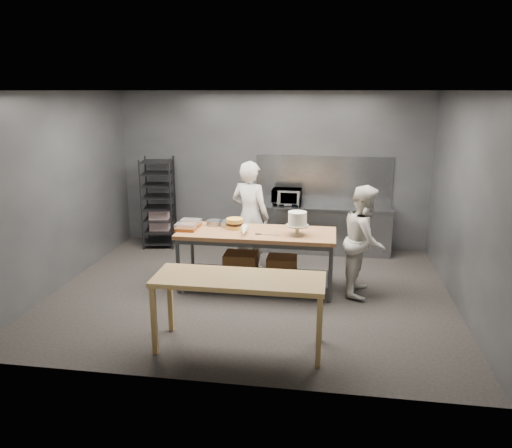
{
  "coord_description": "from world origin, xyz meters",
  "views": [
    {
      "loc": [
        1.16,
        -7.05,
        3.0
      ],
      "look_at": [
        0.05,
        0.13,
        1.05
      ],
      "focal_mm": 35.0,
      "sensor_mm": 36.0,
      "label": 1
    }
  ],
  "objects": [
    {
      "name": "cake_pans",
      "position": [
        -0.56,
        0.43,
        0.96
      ],
      "size": [
        0.48,
        0.27,
        0.07
      ],
      "color": "gray",
      "rests_on": "work_table"
    },
    {
      "name": "back_counter",
      "position": [
        1.0,
        2.18,
        0.45
      ],
      "size": [
        2.6,
        0.6,
        0.9
      ],
      "color": "slate",
      "rests_on": "ground"
    },
    {
      "name": "piping_bag",
      "position": [
        -0.1,
        -0.05,
        0.98
      ],
      "size": [
        0.16,
        0.39,
        0.12
      ],
      "primitive_type": "cone",
      "rotation": [
        1.57,
        0.0,
        0.12
      ],
      "color": "white",
      "rests_on": "work_table"
    },
    {
      "name": "layer_cake",
      "position": [
        -0.31,
        0.29,
        1.0
      ],
      "size": [
        0.27,
        0.27,
        0.16
      ],
      "color": "#FACC4F",
      "rests_on": "work_table"
    },
    {
      "name": "work_table",
      "position": [
        0.06,
        0.18,
        0.57
      ],
      "size": [
        2.4,
        0.9,
        0.92
      ],
      "color": "#8D5E38",
      "rests_on": "ground"
    },
    {
      "name": "chef_behind",
      "position": [
        -0.19,
        1.0,
        0.94
      ],
      "size": [
        0.8,
        0.66,
        1.88
      ],
      "primitive_type": "imported",
      "rotation": [
        0.0,
        0.0,
        2.78
      ],
      "color": "silver",
      "rests_on": "ground"
    },
    {
      "name": "splashback_panel",
      "position": [
        1.0,
        2.48,
        1.35
      ],
      "size": [
        2.6,
        0.02,
        0.9
      ],
      "primitive_type": "cube",
      "color": "slate",
      "rests_on": "back_counter"
    },
    {
      "name": "back_wall",
      "position": [
        0.0,
        2.5,
        1.5
      ],
      "size": [
        6.0,
        0.04,
        3.0
      ],
      "primitive_type": "cube",
      "color": "#4C4F54",
      "rests_on": "ground"
    },
    {
      "name": "microwave",
      "position": [
        0.32,
        2.18,
        1.05
      ],
      "size": [
        0.54,
        0.37,
        0.3
      ],
      "primitive_type": "imported",
      "color": "black",
      "rests_on": "back_counter"
    },
    {
      "name": "offset_spatula",
      "position": [
        0.19,
        0.01,
        0.93
      ],
      "size": [
        0.36,
        0.02,
        0.02
      ],
      "color": "slate",
      "rests_on": "work_table"
    },
    {
      "name": "ground",
      "position": [
        0.0,
        0.0,
        0.0
      ],
      "size": [
        6.0,
        6.0,
        0.0
      ],
      "primitive_type": "plane",
      "color": "black",
      "rests_on": "ground"
    },
    {
      "name": "near_counter",
      "position": [
        0.13,
        -1.71,
        0.81
      ],
      "size": [
        2.0,
        0.7,
        0.9
      ],
      "color": "olive",
      "rests_on": "ground"
    },
    {
      "name": "speed_rack",
      "position": [
        -2.19,
        2.1,
        0.86
      ],
      "size": [
        0.71,
        0.75,
        1.75
      ],
      "color": "black",
      "rests_on": "ground"
    },
    {
      "name": "frosted_cake_stand",
      "position": [
        0.68,
        0.07,
        1.15
      ],
      "size": [
        0.34,
        0.34,
        0.35
      ],
      "color": "#B9AF94",
      "rests_on": "work_table"
    },
    {
      "name": "pastry_clamshells",
      "position": [
        -1.02,
        0.18,
        0.98
      ],
      "size": [
        0.32,
        0.48,
        0.11
      ],
      "color": "#AA5922",
      "rests_on": "work_table"
    },
    {
      "name": "chef_right",
      "position": [
        1.68,
        0.23,
        0.83
      ],
      "size": [
        0.74,
        0.89,
        1.67
      ],
      "primitive_type": "imported",
      "rotation": [
        0.0,
        0.0,
        1.43
      ],
      "color": "silver",
      "rests_on": "ground"
    }
  ]
}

